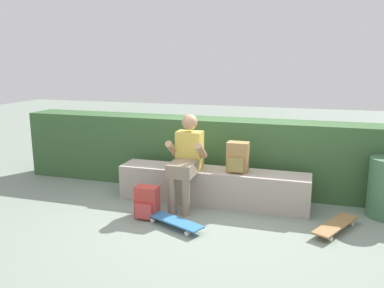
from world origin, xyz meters
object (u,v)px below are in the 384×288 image
Objects in this scene: bench_main at (212,186)px; backpack_on_ground at (147,203)px; backpack_on_bench at (238,158)px; skateboard_near_person at (174,221)px; skateboard_beside_bench at (336,225)px; person_skater at (186,158)px.

backpack_on_ground is at bearing -131.34° from bench_main.
bench_main reaches higher than backpack_on_ground.
backpack_on_bench is at bearing -1.58° from bench_main.
bench_main is at bearing 75.24° from skateboard_near_person.
backpack_on_bench is 1.32m from backpack_on_ground.
bench_main is 1.65m from skateboard_beside_bench.
backpack_on_ground reaches higher than skateboard_near_person.
skateboard_near_person is 1.01× the size of skateboard_beside_bench.
person_skater is 1.51× the size of skateboard_near_person.
backpack_on_bench reaches higher than bench_main.
backpack_on_bench is at bearing 36.30° from backpack_on_ground.
backpack_on_ground is (-0.35, -0.52, -0.48)m from person_skater.
skateboard_beside_bench is (1.82, 0.43, 0.00)m from skateboard_near_person.
backpack_on_bench is 1.00× the size of backpack_on_ground.
skateboard_near_person is 2.03× the size of backpack_on_ground.
backpack_on_ground is at bearing -123.55° from person_skater.
bench_main is at bearing 48.66° from backpack_on_ground.
person_skater is 3.06× the size of backpack_on_ground.
person_skater reaches higher than backpack_on_bench.
skateboard_near_person is at bearing -123.00° from backpack_on_bench.
person_skater is at bearing -162.27° from backpack_on_bench.
skateboard_beside_bench is at bearing -16.47° from bench_main.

